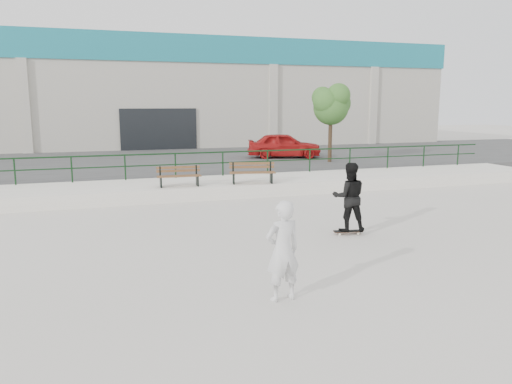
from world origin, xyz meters
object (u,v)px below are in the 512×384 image
object	(u,v)px
red_car	(284,145)
standing_skater	(349,197)
tree	(331,103)
skateboard	(348,231)
seated_skater	(283,251)
bench_right	(252,173)
bench_left	(179,176)

from	to	relation	value
red_car	standing_skater	bearing A→B (deg)	-177.96
tree	skateboard	xyz separation A→B (m)	(-5.28, -11.79, -3.45)
skateboard	seated_skater	bearing A→B (deg)	-121.40
standing_skater	seated_skater	distance (m)	5.04
bench_right	standing_skater	size ratio (longest dim) A/B	0.97
bench_left	bench_right	xyz separation A→B (m)	(2.79, -0.14, 0.03)
bench_left	bench_right	world-z (taller)	bench_right
bench_right	red_car	bearing A→B (deg)	73.36
seated_skater	bench_right	bearing A→B (deg)	-113.05
bench_right	red_car	xyz separation A→B (m)	(4.47, 8.19, 0.31)
red_car	skateboard	bearing A→B (deg)	-177.96
skateboard	standing_skater	distance (m)	0.96
tree	standing_skater	world-z (taller)	tree
bench_right	red_car	distance (m)	9.34
red_car	tree	bearing A→B (deg)	-133.43
seated_skater	standing_skater	bearing A→B (deg)	-140.21
standing_skater	bench_left	bearing A→B (deg)	-45.22
skateboard	standing_skater	xyz separation A→B (m)	(0.00, -0.00, 0.96)
tree	skateboard	size ratio (longest dim) A/B	5.02
red_car	skateboard	xyz separation A→B (m)	(-3.73, -14.47, -1.13)
skateboard	seated_skater	size ratio (longest dim) A/B	0.44
red_car	seated_skater	world-z (taller)	red_car
red_car	seated_skater	xyz separation A→B (m)	(-7.08, -18.23, -0.28)
seated_skater	bench_left	bearing A→B (deg)	-97.44
bench_left	skateboard	xyz separation A→B (m)	(3.54, -6.41, -0.79)
red_car	standing_skater	size ratio (longest dim) A/B	2.21
red_car	seated_skater	distance (m)	19.56
red_car	standing_skater	xyz separation A→B (m)	(-3.73, -14.47, -0.17)
bench_right	standing_skater	world-z (taller)	standing_skater
standing_skater	seated_skater	bearing A→B (deg)	64.13
seated_skater	skateboard	bearing A→B (deg)	-140.21
red_car	bench_right	bearing A→B (deg)	167.85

